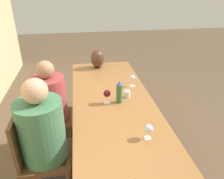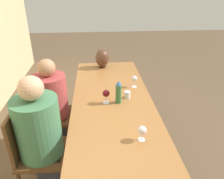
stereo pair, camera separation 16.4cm
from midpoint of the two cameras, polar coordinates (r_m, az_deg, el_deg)
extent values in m
plane|color=brown|center=(2.75, 2.13, -17.46)|extent=(14.00, 14.00, 0.00)
cube|color=#936033|center=(2.31, 2.42, -4.85)|extent=(2.68, 0.88, 0.04)
cylinder|color=#936033|center=(3.61, 5.32, 0.84)|extent=(0.07, 0.07, 0.69)
cylinder|color=#936033|center=(3.56, -5.49, 0.45)|extent=(0.07, 0.07, 0.69)
cylinder|color=#336638|center=(2.32, 3.73, -1.18)|extent=(0.06, 0.06, 0.21)
cone|color=#33599E|center=(2.27, 3.82, 1.67)|extent=(0.06, 0.06, 0.05)
cylinder|color=silver|center=(2.46, 5.93, -1.36)|extent=(0.07, 0.07, 0.08)
cylinder|color=#4C2D1E|center=(3.31, -1.12, 5.88)|extent=(0.11, 0.11, 0.01)
ellipsoid|color=#4C2D1E|center=(3.26, -1.14, 8.15)|extent=(0.20, 0.20, 0.26)
cylinder|color=silver|center=(2.36, 0.47, -3.49)|extent=(0.07, 0.07, 0.00)
cylinder|color=silver|center=(2.34, 0.47, -2.62)|extent=(0.01, 0.01, 0.08)
sphere|color=#510C14|center=(2.31, 0.48, -1.06)|extent=(0.08, 0.08, 0.08)
cylinder|color=silver|center=(1.89, 10.24, -12.79)|extent=(0.06, 0.06, 0.00)
cylinder|color=silver|center=(1.87, 10.33, -12.02)|extent=(0.01, 0.01, 0.06)
sphere|color=silver|center=(1.83, 10.49, -10.50)|extent=(0.07, 0.07, 0.07)
cylinder|color=silver|center=(2.73, 7.47, 0.72)|extent=(0.07, 0.07, 0.00)
cylinder|color=silver|center=(2.71, 7.52, 1.49)|extent=(0.01, 0.01, 0.08)
sphere|color=silver|center=(2.68, 7.60, 2.82)|extent=(0.07, 0.07, 0.07)
cube|color=brown|center=(2.23, -15.49, -15.85)|extent=(0.44, 0.44, 0.04)
cube|color=brown|center=(2.13, -21.70, -10.71)|extent=(0.40, 0.03, 0.46)
cylinder|color=brown|center=(2.50, -9.62, -16.84)|extent=(0.04, 0.04, 0.42)
cylinder|color=brown|center=(2.56, -18.47, -16.72)|extent=(0.04, 0.04, 0.42)
cube|color=brown|center=(2.72, -13.37, -6.88)|extent=(0.44, 0.44, 0.04)
cube|color=brown|center=(2.63, -18.24, -2.43)|extent=(0.40, 0.03, 0.46)
cylinder|color=brown|center=(2.68, -9.24, -13.18)|extent=(0.04, 0.04, 0.42)
cylinder|color=brown|center=(2.98, -8.78, -8.48)|extent=(0.04, 0.04, 0.42)
cylinder|color=brown|center=(2.74, -17.39, -13.18)|extent=(0.04, 0.04, 0.42)
cylinder|color=brown|center=(3.04, -16.02, -8.59)|extent=(0.04, 0.04, 0.42)
cube|color=#2D2D38|center=(2.37, -13.07, -19.66)|extent=(0.30, 0.22, 0.46)
cylinder|color=#3D704C|center=(2.04, -16.54, -9.53)|extent=(0.40, 0.40, 0.57)
sphere|color=tan|center=(1.85, -18.10, 0.27)|extent=(0.21, 0.21, 0.21)
cube|color=#2D2D38|center=(2.83, -11.57, -10.43)|extent=(0.28, 0.21, 0.46)
cylinder|color=#993838|center=(2.58, -14.01, -1.78)|extent=(0.38, 0.38, 0.51)
sphere|color=#9E7051|center=(2.43, -14.92, 5.50)|extent=(0.19, 0.19, 0.19)
camera|label=1|loc=(0.08, -88.06, 0.98)|focal=35.00mm
camera|label=2|loc=(0.08, 91.94, -0.98)|focal=35.00mm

